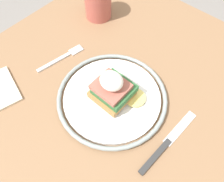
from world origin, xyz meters
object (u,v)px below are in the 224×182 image
object	(u,v)px
fork	(63,57)
cup	(98,2)
plate	(112,97)
knife	(164,146)
sandwich	(113,89)

from	to	relation	value
fork	cup	bearing A→B (deg)	103.36
plate	fork	distance (m)	0.18
plate	knife	bearing A→B (deg)	-5.10
cup	knife	bearing A→B (deg)	-28.65
fork	knife	world-z (taller)	knife
knife	cup	bearing A→B (deg)	151.35
knife	plate	bearing A→B (deg)	174.90
fork	cup	size ratio (longest dim) A/B	1.51
fork	knife	distance (m)	0.34
sandwich	cup	distance (m)	0.30
fork	cup	distance (m)	0.20
plate	sandwich	size ratio (longest dim) A/B	2.35
sandwich	fork	world-z (taller)	sandwich
plate	knife	xyz separation A→B (m)	(0.16, -0.01, -0.01)
fork	plate	bearing A→B (deg)	-2.59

